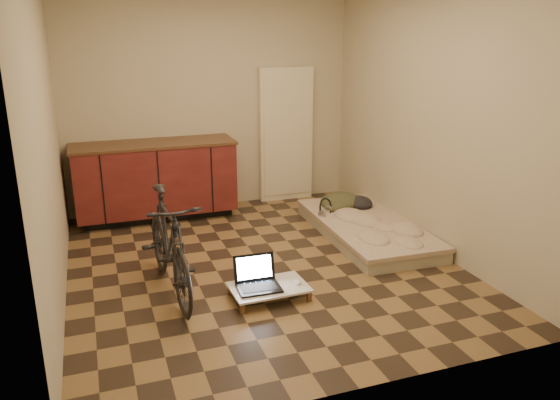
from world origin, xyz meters
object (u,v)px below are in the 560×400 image
object	(u,v)px
futon	(366,228)
laptop	(257,281)
lap_desk	(269,288)
bicycle	(169,239)

from	to	relation	value
futon	laptop	world-z (taller)	laptop
futon	laptop	bearing A→B (deg)	-145.55
lap_desk	futon	bearing A→B (deg)	33.11
futon	lap_desk	xyz separation A→B (m)	(-1.45, -1.01, 0.01)
bicycle	laptop	distance (m)	0.81
bicycle	laptop	xyz separation A→B (m)	(0.66, -0.34, -0.33)
futon	laptop	distance (m)	1.83
lap_desk	laptop	bearing A→B (deg)	159.51
lap_desk	laptop	world-z (taller)	laptop
futon	lap_desk	size ratio (longest dim) A/B	2.98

